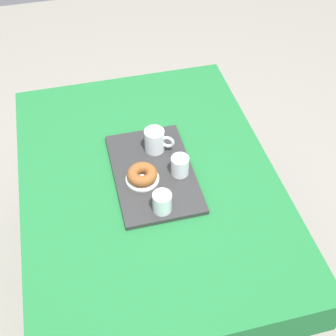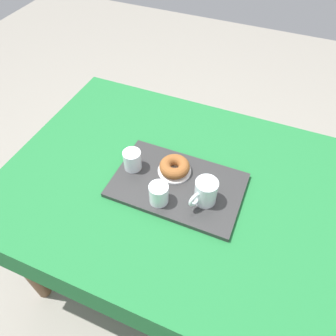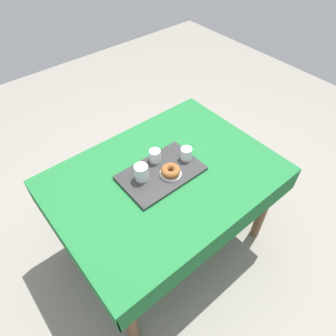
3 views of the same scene
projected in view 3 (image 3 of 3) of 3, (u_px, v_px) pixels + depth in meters
The scene contains 8 objects.
ground_plane at pixel (166, 240), 2.30m from camera, with size 6.00×6.00×0.00m, color gray.
dining_table at pixel (165, 185), 1.84m from camera, with size 1.31×0.96×0.73m.
serving_tray at pixel (161, 173), 1.77m from camera, with size 0.47×0.30×0.02m, color #2D2D2D.
tea_mug_left at pixel (141, 173), 1.70m from camera, with size 0.08×0.11×0.10m.
water_glass_near at pixel (186, 154), 1.82m from camera, with size 0.07×0.07×0.08m.
water_glass_far at pixel (155, 156), 1.80m from camera, with size 0.07×0.07×0.08m.
donut_plate_left at pixel (171, 174), 1.75m from camera, with size 0.13×0.13×0.01m, color white.
sugar_donut_left at pixel (171, 171), 1.73m from camera, with size 0.11×0.11×0.04m, color brown.
Camera 3 is at (-0.74, -0.92, 2.05)m, focal length 32.59 mm.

